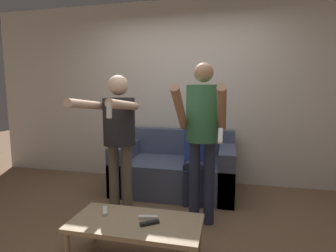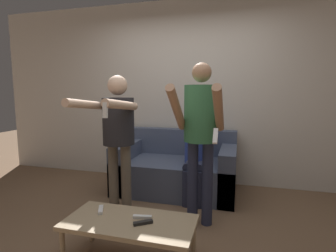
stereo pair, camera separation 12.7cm
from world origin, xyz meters
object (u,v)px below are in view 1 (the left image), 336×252
object	(u,v)px
remote_mid	(148,217)
person_standing_right	(203,125)
person_standing_left	(118,129)
remote_far	(105,211)
couch	(175,170)
remote_near	(150,223)
coffee_table	(136,225)
person_seated	(196,149)

from	to	relation	value
remote_mid	person_standing_right	bearing A→B (deg)	63.55
person_standing_left	remote_far	distance (m)	0.92
couch	person_standing_right	xyz separation A→B (m)	(0.45, -0.86, 0.75)
person_standing_left	remote_far	xyz separation A→B (m)	(0.16, -0.68, -0.60)
couch	remote_far	size ratio (longest dim) A/B	10.63
person_standing_left	remote_near	bearing A→B (deg)	-53.51
coffee_table	remote_near	size ratio (longest dim) A/B	7.16
remote_near	remote_mid	bearing A→B (deg)	114.62
couch	coffee_table	distance (m)	1.63
person_standing_right	remote_near	world-z (taller)	person_standing_right
person_standing_left	remote_mid	world-z (taller)	person_standing_left
person_seated	couch	bearing A→B (deg)	146.40
person_standing_left	person_standing_right	xyz separation A→B (m)	(0.90, 0.01, 0.06)
couch	person_standing_right	bearing A→B (deg)	-62.48
person_seated	remote_far	size ratio (longest dim) A/B	7.79
couch	remote_mid	xyz separation A→B (m)	(0.10, -1.57, 0.09)
person_standing_left	coffee_table	distance (m)	1.10
coffee_table	remote_far	size ratio (longest dim) A/B	6.83
person_seated	remote_mid	bearing A→B (deg)	-98.99
coffee_table	remote_near	world-z (taller)	remote_near
person_standing_right	person_standing_left	bearing A→B (deg)	-179.61
coffee_table	remote_far	xyz separation A→B (m)	(-0.30, 0.08, 0.05)
remote_mid	person_seated	bearing A→B (deg)	81.01
person_standing_left	person_seated	distance (m)	1.06
person_standing_left	remote_near	size ratio (longest dim) A/B	10.73
couch	remote_far	xyz separation A→B (m)	(-0.29, -1.54, 0.09)
couch	person_standing_right	size ratio (longest dim) A/B	0.97
couch	remote_far	distance (m)	1.57
remote_far	person_standing_left	bearing A→B (deg)	103.30
remote_mid	remote_far	bearing A→B (deg)	175.57
person_seated	remote_near	world-z (taller)	person_seated
person_standing_right	person_seated	world-z (taller)	person_standing_right
couch	remote_near	distance (m)	1.67
person_standing_left	remote_mid	bearing A→B (deg)	-52.31
coffee_table	remote_mid	world-z (taller)	remote_mid
person_standing_right	person_seated	size ratio (longest dim) A/B	1.40
couch	person_seated	size ratio (longest dim) A/B	1.36
couch	person_standing_left	size ratio (longest dim) A/B	1.04
remote_near	remote_far	xyz separation A→B (m)	(-0.42, 0.11, 0.00)
person_seated	coffee_table	xyz separation A→B (m)	(-0.30, -1.42, -0.33)
coffee_table	person_standing_left	bearing A→B (deg)	121.30
person_standing_right	remote_near	size ratio (longest dim) A/B	11.47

